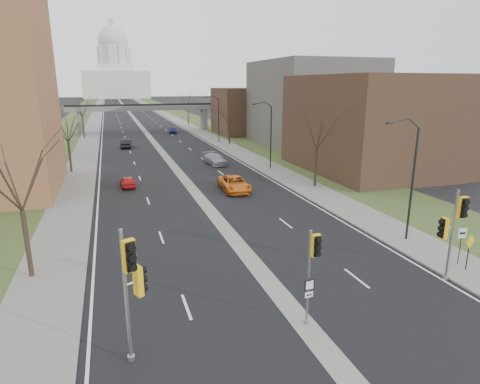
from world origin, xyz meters
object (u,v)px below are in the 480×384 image
speed_limit_sign (461,239)px  car_right_near (234,184)px  signal_pole_median (313,262)px  signal_pole_left (132,278)px  car_right_far (172,130)px  car_left_near (128,182)px  warning_sign (469,247)px  signal_pole_right (453,224)px  car_right_mid (215,159)px  car_left_far (126,143)px

speed_limit_sign → car_right_near: 22.93m
signal_pole_median → car_right_near: bearing=77.0°
signal_pole_left → signal_pole_median: 7.79m
car_right_far → signal_pole_left: bearing=-92.7°
speed_limit_sign → car_left_near: bearing=139.2°
speed_limit_sign → car_right_near: (-7.96, 21.48, -0.94)m
speed_limit_sign → warning_sign: size_ratio=1.03×
signal_pole_left → warning_sign: 19.66m
signal_pole_right → car_right_far: (-3.90, 75.74, -2.77)m
speed_limit_sign → car_right_mid: bearing=114.1°
signal_pole_right → car_right_far: 75.90m
signal_pole_right → car_right_mid: bearing=106.3°
warning_sign → car_right_near: 23.63m
car_left_far → car_left_near: bearing=94.4°
car_right_far → signal_pole_median: bearing=-87.1°
car_left_near → car_right_mid: (12.33, 9.48, 0.13)m
signal_pole_right → speed_limit_sign: signal_pole_right is taller
warning_sign → car_right_near: size_ratio=0.40×
car_right_near → signal_pole_right: bearing=-74.1°
car_right_near → car_right_far: car_right_near is taller
signal_pole_left → car_right_mid: size_ratio=1.11×
speed_limit_sign → signal_pole_median: bearing=-151.3°
speed_limit_sign → car_right_near: speed_limit_sign is taller
car_left_near → car_right_mid: size_ratio=0.70×
signal_pole_median → car_right_near: signal_pole_median is taller
speed_limit_sign → car_right_far: bearing=109.2°
signal_pole_median → speed_limit_sign: (11.89, 3.05, -1.54)m
car_left_near → car_right_near: car_right_near is taller
signal_pole_left → speed_limit_sign: 20.00m
signal_pole_right → warning_sign: size_ratio=2.38×
signal_pole_left → car_left_far: bearing=64.3°
speed_limit_sign → car_left_far: speed_limit_sign is taller
signal_pole_median → signal_pole_right: (9.42, 1.56, 0.26)m
signal_pole_median → car_left_near: size_ratio=1.30×
car_right_mid → car_left_near: bearing=-148.9°
car_right_mid → car_right_far: bearing=83.7°
car_right_near → signal_pole_left: bearing=-113.0°
signal_pole_left → speed_limit_sign: bearing=-14.8°
signal_pole_median → car_left_far: size_ratio=1.02×
signal_pole_median → signal_pole_right: signal_pole_right is taller
signal_pole_median → car_left_near: bearing=98.8°
car_left_far → car_right_far: car_left_far is taller
signal_pole_right → car_right_near: size_ratio=0.95×
signal_pole_left → car_left_far: signal_pole_left is taller
signal_pole_left → signal_pole_right: (17.19, 1.53, -0.22)m
warning_sign → car_left_near: warning_sign is taller
signal_pole_right → car_left_near: signal_pole_right is taller
warning_sign → car_right_near: bearing=94.0°
signal_pole_median → car_right_mid: bearing=77.9°
speed_limit_sign → car_left_near: speed_limit_sign is taller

